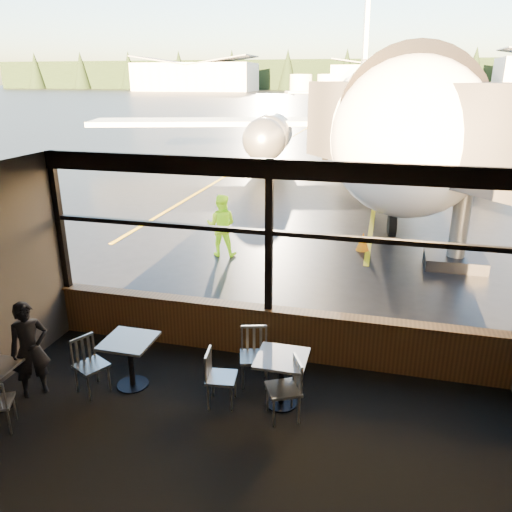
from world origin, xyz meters
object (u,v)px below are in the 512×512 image
at_px(airliner, 378,53).
at_px(chair_near_e, 283,390).
at_px(cafe_table_mid, 131,363).
at_px(ground_crew, 221,225).
at_px(chair_near_n, 254,358).
at_px(chair_mid_w, 91,366).
at_px(cafe_table_near, 281,381).
at_px(chair_near_w, 222,378).
at_px(cone_nose, 363,241).
at_px(jet_bridge, 461,175).
at_px(passenger, 30,349).

height_order(airliner, chair_near_e, airliner).
xyz_separation_m(cafe_table_mid, ground_crew, (-0.57, 6.40, 0.44)).
relative_size(chair_near_n, chair_mid_w, 1.04).
bearing_deg(cafe_table_near, chair_near_w, -165.71).
distance_m(airliner, cone_nose, 15.73).
bearing_deg(cafe_table_mid, ground_crew, 95.12).
relative_size(chair_near_e, chair_near_n, 1.00).
distance_m(airliner, cafe_table_near, 23.00).
bearing_deg(chair_near_e, jet_bridge, -49.17).
height_order(airliner, jet_bridge, airliner).
bearing_deg(cafe_table_mid, chair_mid_w, -150.02).
distance_m(airliner, passenger, 23.95).
xyz_separation_m(chair_near_e, ground_crew, (-3.09, 6.60, 0.38)).
relative_size(cafe_table_mid, cone_nose, 1.59).
relative_size(chair_near_e, chair_mid_w, 1.04).
height_order(cafe_table_near, chair_near_w, chair_near_w).
height_order(jet_bridge, cafe_table_near, jet_bridge).
bearing_deg(chair_mid_w, cafe_table_near, 125.32).
relative_size(airliner, cone_nose, 73.45).
height_order(jet_bridge, ground_crew, jet_bridge).
height_order(cafe_table_mid, passenger, passenger).
bearing_deg(chair_near_n, chair_mid_w, 3.32).
xyz_separation_m(chair_mid_w, passenger, (-0.86, -0.26, 0.32)).
bearing_deg(cone_nose, ground_crew, -160.09).
distance_m(chair_mid_w, passenger, 0.95).
distance_m(chair_mid_w, cone_nose, 8.92).
xyz_separation_m(chair_near_n, ground_crew, (-2.47, 5.86, 0.38)).
relative_size(cafe_table_near, cafe_table_mid, 0.98).
bearing_deg(chair_near_w, jet_bridge, 142.68).
distance_m(ground_crew, cone_nose, 4.10).
height_order(airliner, cone_nose, airliner).
height_order(chair_near_n, chair_mid_w, chair_near_n).
xyz_separation_m(airliner, ground_crew, (-3.42, -16.05, -5.06)).
bearing_deg(chair_near_e, chair_near_w, 57.69).
xyz_separation_m(cafe_table_mid, chair_near_n, (1.89, 0.55, 0.06)).
bearing_deg(chair_near_e, chair_near_n, 13.42).
height_order(chair_near_w, chair_mid_w, chair_mid_w).
bearing_deg(chair_near_w, chair_near_e, 76.11).
distance_m(jet_bridge, ground_crew, 6.30).
height_order(chair_near_w, passenger, passenger).
relative_size(cafe_table_near, ground_crew, 0.48).
relative_size(chair_near_e, chair_near_w, 1.06).
xyz_separation_m(chair_near_n, cone_nose, (1.35, 7.24, -0.22)).
xyz_separation_m(jet_bridge, chair_near_n, (-3.61, -6.42, -1.95)).
xyz_separation_m(jet_bridge, cone_nose, (-2.27, 0.82, -2.17)).
bearing_deg(chair_near_n, cafe_table_mid, 0.11).
xyz_separation_m(cafe_table_near, chair_near_w, (-0.87, -0.22, 0.04)).
distance_m(cafe_table_near, chair_near_n, 0.68).
bearing_deg(ground_crew, chair_near_n, 106.62).
distance_m(chair_near_w, ground_crew, 6.85).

